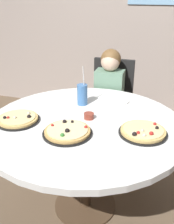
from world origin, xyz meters
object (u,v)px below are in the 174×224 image
Objects in this scene: dining_table at (85,133)px; pizza_veggie at (67,132)px; pizza_pepperoni at (143,132)px; diner_child at (107,114)px; chair_wooden at (111,102)px; sauce_bowl at (89,116)px; pizza_cheese at (18,119)px; soda_cup at (82,94)px; plate_small at (118,101)px.

pizza_veggie is at bearing -106.08° from dining_table.
pizza_veggie is 0.47m from pizza_pepperoni.
diner_child is 0.95m from pizza_veggie.
diner_child reaches higher than chair_wooden.
diner_child reaches higher than dining_table.
dining_table is at bearing 171.75° from pizza_pepperoni.
chair_wooden reaches higher than sauce_bowl.
diner_child is at bearing 62.51° from pizza_cheese.
diner_child reaches higher than soda_cup.
dining_table is 0.45m from plate_small.
plate_small is at bearing 117.31° from pizza_pepperoni.
diner_child is 0.98m from pizza_cheese.
plate_small is at bearing -72.84° from chair_wooden.
chair_wooden is 0.69m from soda_cup.
dining_table is 0.91m from chair_wooden.
pizza_pepperoni is at bearing -34.06° from soda_cup.
pizza_pepperoni is 0.40m from sauce_bowl.
sauce_bowl is (0.45, 0.18, 0.00)m from pizza_cheese.
pizza_pepperoni is 0.98× the size of soda_cup.
pizza_pepperoni is (0.45, 0.13, 0.00)m from pizza_veggie.
soda_cup is at bearing -99.88° from chair_wooden.
pizza_veggie reaches higher than dining_table.
pizza_pepperoni is 0.53m from plate_small.
soda_cup is at bearing -152.04° from plate_small.
pizza_cheese reaches higher than plate_small.
sauce_bowl is at bearing 76.85° from dining_table.
chair_wooden is 3.07× the size of pizza_veggie.
diner_child is 0.72m from sauce_bowl.
chair_wooden is 1.13m from pizza_cheese.
chair_wooden is 5.28× the size of plate_small.
pizza_pepperoni is at bearing 4.58° from pizza_cheese.
pizza_cheese is 4.17× the size of sauce_bowl.
pizza_pepperoni is (0.39, -0.06, 0.10)m from dining_table.
pizza_veggie is (-0.05, -0.90, 0.28)m from diner_child.
sauce_bowl is 0.39× the size of plate_small.
pizza_pepperoni is at bearing 16.58° from pizza_veggie.
pizza_cheese is at bearing 170.03° from pizza_veggie.
pizza_veggie is 1.02× the size of pizza_pepperoni.
diner_child is 3.52× the size of soda_cup.
pizza_veggie is 0.25m from sauce_bowl.
sauce_bowl is (0.01, 0.05, 0.10)m from dining_table.
sauce_bowl is at bearing 21.58° from pizza_cheese.
soda_cup is at bearing -103.69° from diner_child.
chair_wooden is 0.88× the size of diner_child.
pizza_veggie is at bearing -92.95° from chair_wooden.
diner_child reaches higher than pizza_pepperoni.
soda_cup is at bearing 110.72° from dining_table.
chair_wooden is 0.55m from plate_small.
pizza_veggie is 4.43× the size of sauce_bowl.
pizza_cheese is (-0.44, -0.84, 0.28)m from diner_child.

